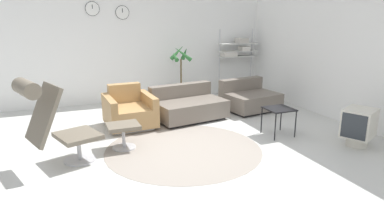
{
  "coord_description": "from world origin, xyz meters",
  "views": [
    {
      "loc": [
        -1.63,
        -4.74,
        1.99
      ],
      "look_at": [
        0.37,
        0.26,
        0.55
      ],
      "focal_mm": 32.0,
      "sensor_mm": 36.0,
      "label": 1
    }
  ],
  "objects_px": {
    "crt_television": "(359,125)",
    "armchair_red": "(129,112)",
    "potted_plant": "(181,81)",
    "couch_low": "(188,107)",
    "couch_second": "(249,99)",
    "side_table": "(279,111)",
    "lounge_chair": "(51,116)",
    "ottoman": "(123,130)",
    "shelf_unit": "(237,50)"
  },
  "relations": [
    {
      "from": "couch_low",
      "to": "crt_television",
      "type": "relative_size",
      "value": 2.33
    },
    {
      "from": "ottoman",
      "to": "crt_television",
      "type": "height_order",
      "value": "crt_television"
    },
    {
      "from": "armchair_red",
      "to": "crt_television",
      "type": "distance_m",
      "value": 3.87
    },
    {
      "from": "couch_low",
      "to": "potted_plant",
      "type": "distance_m",
      "value": 1.47
    },
    {
      "from": "couch_second",
      "to": "shelf_unit",
      "type": "bearing_deg",
      "value": -117.31
    },
    {
      "from": "ottoman",
      "to": "couch_low",
      "type": "xyz_separation_m",
      "value": [
        1.49,
        1.11,
        -0.05
      ]
    },
    {
      "from": "couch_low",
      "to": "shelf_unit",
      "type": "relative_size",
      "value": 0.89
    },
    {
      "from": "armchair_red",
      "to": "side_table",
      "type": "bearing_deg",
      "value": 145.27
    },
    {
      "from": "couch_second",
      "to": "side_table",
      "type": "height_order",
      "value": "couch_second"
    },
    {
      "from": "ottoman",
      "to": "armchair_red",
      "type": "xyz_separation_m",
      "value": [
        0.31,
        1.04,
        -0.01
      ]
    },
    {
      "from": "shelf_unit",
      "to": "side_table",
      "type": "bearing_deg",
      "value": -106.0
    },
    {
      "from": "couch_second",
      "to": "potted_plant",
      "type": "distance_m",
      "value": 1.72
    },
    {
      "from": "lounge_chair",
      "to": "couch_second",
      "type": "xyz_separation_m",
      "value": [
        3.94,
        1.56,
        -0.48
      ]
    },
    {
      "from": "ottoman",
      "to": "potted_plant",
      "type": "relative_size",
      "value": 0.36
    },
    {
      "from": "couch_second",
      "to": "potted_plant",
      "type": "relative_size",
      "value": 0.91
    },
    {
      "from": "side_table",
      "to": "lounge_chair",
      "type": "bearing_deg",
      "value": 179.39
    },
    {
      "from": "crt_television",
      "to": "potted_plant",
      "type": "height_order",
      "value": "potted_plant"
    },
    {
      "from": "crt_television",
      "to": "shelf_unit",
      "type": "distance_m",
      "value": 4.04
    },
    {
      "from": "ottoman",
      "to": "side_table",
      "type": "relative_size",
      "value": 1.01
    },
    {
      "from": "side_table",
      "to": "potted_plant",
      "type": "distance_m",
      "value": 2.99
    },
    {
      "from": "couch_second",
      "to": "potted_plant",
      "type": "height_order",
      "value": "potted_plant"
    },
    {
      "from": "lounge_chair",
      "to": "armchair_red",
      "type": "relative_size",
      "value": 1.29
    },
    {
      "from": "couch_second",
      "to": "couch_low",
      "type": "bearing_deg",
      "value": -4.61
    },
    {
      "from": "armchair_red",
      "to": "side_table",
      "type": "height_order",
      "value": "armchair_red"
    },
    {
      "from": "ottoman",
      "to": "side_table",
      "type": "height_order",
      "value": "side_table"
    },
    {
      "from": "side_table",
      "to": "potted_plant",
      "type": "relative_size",
      "value": 0.36
    },
    {
      "from": "side_table",
      "to": "ottoman",
      "type": "bearing_deg",
      "value": 171.45
    },
    {
      "from": "ottoman",
      "to": "couch_low",
      "type": "height_order",
      "value": "couch_low"
    },
    {
      "from": "crt_television",
      "to": "potted_plant",
      "type": "relative_size",
      "value": 0.47
    },
    {
      "from": "side_table",
      "to": "crt_television",
      "type": "height_order",
      "value": "crt_television"
    },
    {
      "from": "couch_low",
      "to": "potted_plant",
      "type": "xyz_separation_m",
      "value": [
        0.36,
        1.41,
        0.24
      ]
    },
    {
      "from": "armchair_red",
      "to": "potted_plant",
      "type": "bearing_deg",
      "value": -138.73
    },
    {
      "from": "couch_low",
      "to": "crt_television",
      "type": "height_order",
      "value": "couch_low"
    },
    {
      "from": "crt_television",
      "to": "armchair_red",
      "type": "bearing_deg",
      "value": 27.52
    },
    {
      "from": "ottoman",
      "to": "potted_plant",
      "type": "height_order",
      "value": "potted_plant"
    },
    {
      "from": "lounge_chair",
      "to": "couch_low",
      "type": "bearing_deg",
      "value": 101.05
    },
    {
      "from": "armchair_red",
      "to": "couch_low",
      "type": "xyz_separation_m",
      "value": [
        1.18,
        0.07,
        -0.03
      ]
    },
    {
      "from": "crt_television",
      "to": "potted_plant",
      "type": "bearing_deg",
      "value": -3.47
    },
    {
      "from": "side_table",
      "to": "potted_plant",
      "type": "height_order",
      "value": "potted_plant"
    },
    {
      "from": "lounge_chair",
      "to": "ottoman",
      "type": "bearing_deg",
      "value": 90.0
    },
    {
      "from": "crt_television",
      "to": "lounge_chair",
      "type": "bearing_deg",
      "value": 52.26
    },
    {
      "from": "ottoman",
      "to": "couch_low",
      "type": "distance_m",
      "value": 1.85
    },
    {
      "from": "shelf_unit",
      "to": "couch_second",
      "type": "bearing_deg",
      "value": -108.37
    },
    {
      "from": "couch_second",
      "to": "ottoman",
      "type": "bearing_deg",
      "value": 13.47
    },
    {
      "from": "couch_low",
      "to": "side_table",
      "type": "relative_size",
      "value": 3.08
    },
    {
      "from": "potted_plant",
      "to": "couch_low",
      "type": "bearing_deg",
      "value": -104.42
    },
    {
      "from": "ottoman",
      "to": "armchair_red",
      "type": "relative_size",
      "value": 0.51
    },
    {
      "from": "ottoman",
      "to": "potted_plant",
      "type": "distance_m",
      "value": 3.13
    },
    {
      "from": "couch_low",
      "to": "crt_television",
      "type": "bearing_deg",
      "value": 120.21
    },
    {
      "from": "armchair_red",
      "to": "crt_television",
      "type": "relative_size",
      "value": 1.51
    }
  ]
}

